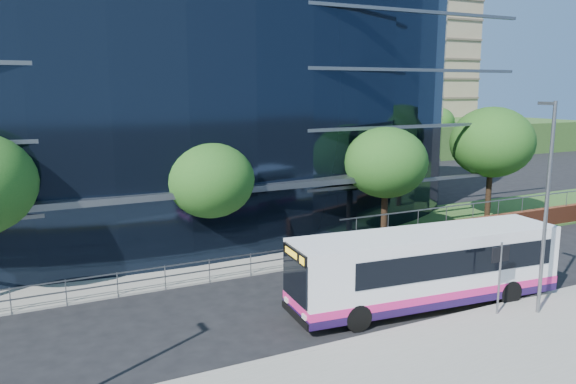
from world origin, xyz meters
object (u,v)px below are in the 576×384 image
street_sign (500,263)px  tree_dist_e (344,123)px  tree_far_c (386,163)px  tree_far_b (210,180)px  tree_far_d (492,142)px  city_bus (428,267)px  streetlight_east (546,202)px  tree_dist_f (438,121)px

street_sign → tree_dist_e: 45.99m
street_sign → tree_far_c: 11.14m
tree_far_b → tree_dist_e: (27.00, 30.50, 0.33)m
tree_far_d → city_bus: 16.53m
street_sign → tree_far_d: size_ratio=0.38×
street_sign → streetlight_east: (1.50, -0.59, 2.29)m
tree_far_c → tree_dist_e: size_ratio=1.00×
tree_far_b → tree_far_d: 19.03m
tree_far_b → tree_far_d: size_ratio=0.81×
tree_dist_f → street_sign: bearing=-129.2°
tree_dist_f → streetlight_east: size_ratio=0.76×
tree_far_d → streetlight_east: 15.77m
street_sign → tree_far_b: bearing=124.1°
street_sign → streetlight_east: streetlight_east is taller
tree_far_b → city_bus: tree_far_b is taller
tree_far_d → tree_dist_e: bearing=75.1°
tree_far_d → tree_dist_e: size_ratio=1.14×
tree_far_b → tree_dist_e: tree_dist_e is taller
tree_far_d → tree_dist_e: (8.00, 30.00, -0.65)m
tree_far_d → city_bus: size_ratio=0.65×
tree_far_b → streetlight_east: size_ratio=0.76×
tree_far_d → tree_dist_f: tree_far_d is taller
tree_far_c → tree_far_d: tree_far_d is taller
tree_dist_e → city_bus: tree_dist_e is taller
tree_dist_e → streetlight_east: streetlight_east is taller
street_sign → tree_far_d: (11.50, 11.59, 3.04)m
tree_far_d → tree_far_b: bearing=-178.5°
tree_far_d → streetlight_east: streetlight_east is taller
tree_far_b → city_bus: bearing=-56.5°
tree_far_c → tree_dist_f: (33.00, 33.00, -0.33)m
streetlight_east → street_sign: bearing=158.6°
city_bus → tree_far_d: bearing=41.2°
tree_far_c → city_bus: bearing=-115.8°
tree_dist_e → tree_far_b: bearing=-131.5°
tree_far_b → tree_dist_e: bearing=48.5°
tree_far_d → tree_dist_f: bearing=53.1°
tree_far_d → street_sign: bearing=-134.8°
tree_far_d → streetlight_east: bearing=-129.4°
street_sign → tree_dist_e: (19.50, 41.59, 2.39)m
streetlight_east → tree_far_b: bearing=127.6°
tree_far_c → tree_dist_f: tree_far_c is taller
streetlight_east → city_bus: streetlight_east is taller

